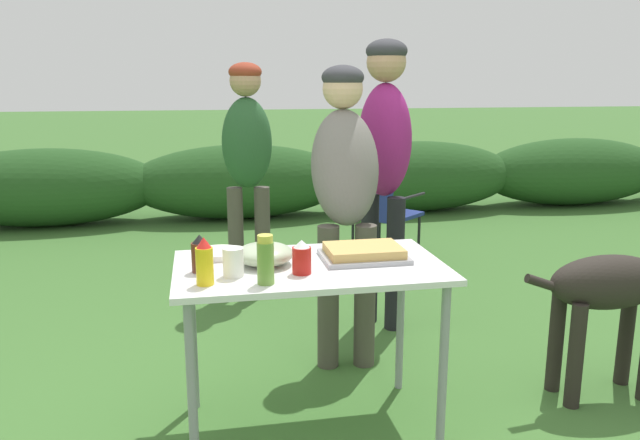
# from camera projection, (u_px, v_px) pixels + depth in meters

# --- Properties ---
(ground_plane) EXTENTS (60.00, 60.00, 0.00)m
(ground_plane) POSITION_uv_depth(u_px,v_px,m) (310.00, 427.00, 2.72)
(ground_plane) COLOR #3D6B2D
(shrub_hedge) EXTENTS (14.40, 0.90, 0.80)m
(shrub_hedge) POSITION_uv_depth(u_px,v_px,m) (240.00, 182.00, 6.78)
(shrub_hedge) COLOR #234C1E
(shrub_hedge) RESTS_ON ground
(folding_table) EXTENTS (1.10, 0.64, 0.74)m
(folding_table) POSITION_uv_depth(u_px,v_px,m) (310.00, 282.00, 2.58)
(folding_table) COLOR white
(folding_table) RESTS_ON ground
(food_tray) EXTENTS (0.35, 0.26, 0.06)m
(food_tray) POSITION_uv_depth(u_px,v_px,m) (364.00, 253.00, 2.63)
(food_tray) COLOR #9E9EA3
(food_tray) RESTS_ON folding_table
(plate_stack) EXTENTS (0.20, 0.20, 0.03)m
(plate_stack) POSITION_uv_depth(u_px,v_px,m) (219.00, 253.00, 2.67)
(plate_stack) COLOR white
(plate_stack) RESTS_ON folding_table
(mixing_bowl) EXTENTS (0.24, 0.24, 0.09)m
(mixing_bowl) POSITION_uv_depth(u_px,v_px,m) (265.00, 254.00, 2.55)
(mixing_bowl) COLOR #ADBC99
(mixing_bowl) RESTS_ON folding_table
(paper_cup_stack) EXTENTS (0.08, 0.08, 0.11)m
(paper_cup_stack) POSITION_uv_depth(u_px,v_px,m) (233.00, 262.00, 2.39)
(paper_cup_stack) COLOR white
(paper_cup_stack) RESTS_ON folding_table
(mustard_bottle) EXTENTS (0.07, 0.07, 0.18)m
(mustard_bottle) POSITION_uv_depth(u_px,v_px,m) (205.00, 262.00, 2.29)
(mustard_bottle) COLOR yellow
(mustard_bottle) RESTS_ON folding_table
(ketchup_bottle) EXTENTS (0.07, 0.07, 0.14)m
(ketchup_bottle) POSITION_uv_depth(u_px,v_px,m) (302.00, 258.00, 2.42)
(ketchup_bottle) COLOR red
(ketchup_bottle) RESTS_ON folding_table
(relish_jar) EXTENTS (0.06, 0.06, 0.19)m
(relish_jar) POSITION_uv_depth(u_px,v_px,m) (266.00, 260.00, 2.30)
(relish_jar) COLOR olive
(relish_jar) RESTS_ON folding_table
(bbq_sauce_bottle) EXTENTS (0.07, 0.07, 0.15)m
(bbq_sauce_bottle) POSITION_uv_depth(u_px,v_px,m) (200.00, 254.00, 2.45)
(bbq_sauce_bottle) COLOR #562314
(bbq_sauce_bottle) RESTS_ON folding_table
(standing_person_in_dark_puffer) EXTENTS (0.40, 0.50, 1.56)m
(standing_person_in_dark_puffer) POSITION_uv_depth(u_px,v_px,m) (345.00, 180.00, 3.21)
(standing_person_in_dark_puffer) COLOR #4C473D
(standing_person_in_dark_puffer) RESTS_ON ground
(standing_person_with_beanie) EXTENTS (0.40, 0.42, 1.71)m
(standing_person_with_beanie) POSITION_uv_depth(u_px,v_px,m) (384.00, 150.00, 3.63)
(standing_person_with_beanie) COLOR black
(standing_person_with_beanie) RESTS_ON ground
(standing_person_in_olive_jacket) EXTENTS (0.36, 0.27, 1.60)m
(standing_person_in_olive_jacket) POSITION_uv_depth(u_px,v_px,m) (247.00, 153.00, 4.24)
(standing_person_in_olive_jacket) COLOR #4C473D
(standing_person_in_olive_jacket) RESTS_ON ground
(dog) EXTENTS (0.91, 0.26, 0.75)m
(dog) POSITION_uv_depth(u_px,v_px,m) (618.00, 290.00, 2.90)
(dog) COLOR #28231E
(dog) RESTS_ON ground
(camp_chair_green_behind_table) EXTENTS (0.75, 0.73, 0.83)m
(camp_chair_green_behind_table) POSITION_uv_depth(u_px,v_px,m) (379.00, 207.00, 5.10)
(camp_chair_green_behind_table) COLOR navy
(camp_chair_green_behind_table) RESTS_ON ground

